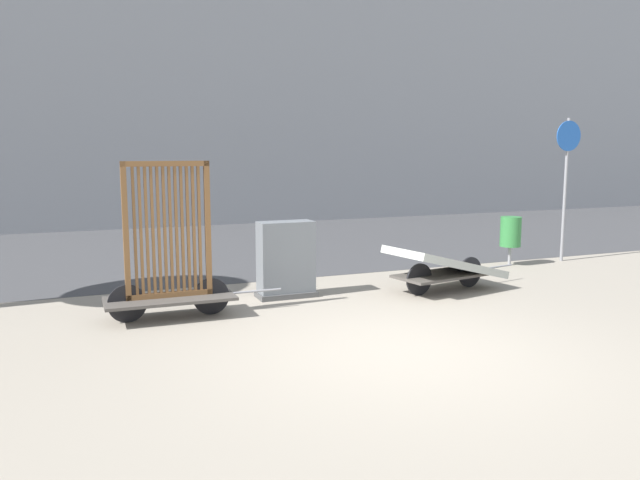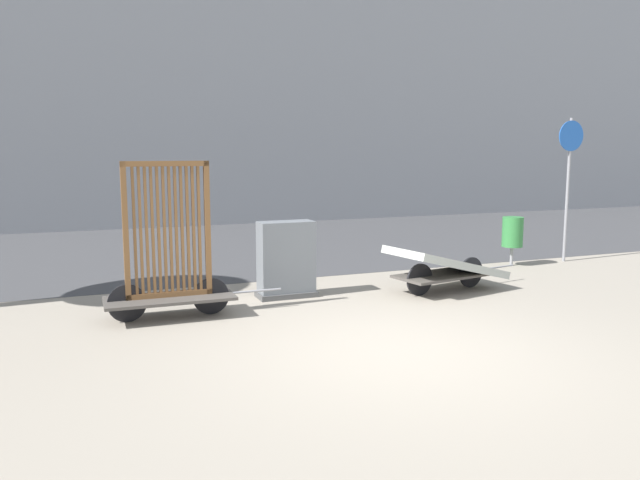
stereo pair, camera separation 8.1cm
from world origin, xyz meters
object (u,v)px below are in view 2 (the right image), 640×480
(bike_cart_with_bedframe, at_px, (169,265))
(utility_cabinet, at_px, (286,262))
(sign_post, at_px, (569,169))
(trash_bin, at_px, (513,232))
(bike_cart_with_mattress, at_px, (446,265))

(bike_cart_with_bedframe, xyz_separation_m, utility_cabinet, (1.83, 0.59, -0.18))
(sign_post, bearing_deg, bike_cart_with_bedframe, -169.88)
(utility_cabinet, distance_m, sign_post, 6.39)
(utility_cabinet, distance_m, trash_bin, 4.97)
(trash_bin, bearing_deg, bike_cart_with_mattress, -149.31)
(bike_cart_with_bedframe, height_order, sign_post, sign_post)
(bike_cart_with_mattress, xyz_separation_m, utility_cabinet, (-2.47, 0.59, 0.12))
(utility_cabinet, bearing_deg, bike_cart_with_mattress, -13.37)
(utility_cabinet, height_order, trash_bin, utility_cabinet)
(sign_post, bearing_deg, utility_cabinet, -172.24)
(bike_cart_with_bedframe, height_order, utility_cabinet, bike_cart_with_bedframe)
(utility_cabinet, relative_size, sign_post, 0.41)
(bike_cart_with_mattress, xyz_separation_m, sign_post, (3.72, 1.43, 1.44))
(bike_cart_with_mattress, relative_size, sign_post, 0.88)
(bike_cart_with_bedframe, xyz_separation_m, bike_cart_with_mattress, (4.30, 0.00, -0.30))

